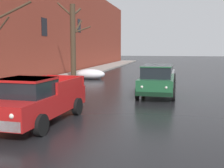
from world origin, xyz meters
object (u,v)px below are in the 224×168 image
at_px(bare_tree_mid_block, 73,40).
at_px(sedan_silver_parked_kerbside_mid, 164,73).
at_px(pickup_truck_red_approaching_near_lane, 36,100).
at_px(suv_green_parked_kerbside_close, 157,79).

bearing_deg(bare_tree_mid_block, sedan_silver_parked_kerbside_mid, 16.18).
relative_size(pickup_truck_red_approaching_near_lane, suv_green_parked_kerbside_close, 1.12).
bearing_deg(bare_tree_mid_block, suv_green_parked_kerbside_close, -36.97).
bearing_deg(sedan_silver_parked_kerbside_mid, suv_green_parked_kerbside_close, -90.73).
bearing_deg(suv_green_parked_kerbside_close, bare_tree_mid_block, 143.03).
distance_m(pickup_truck_red_approaching_near_lane, suv_green_parked_kerbside_close, 8.22).
relative_size(suv_green_parked_kerbside_close, sedan_silver_parked_kerbside_mid, 1.15).
height_order(bare_tree_mid_block, suv_green_parked_kerbside_close, bare_tree_mid_block).
bearing_deg(sedan_silver_parked_kerbside_mid, bare_tree_mid_block, -163.82).
height_order(bare_tree_mid_block, sedan_silver_parked_kerbside_mid, bare_tree_mid_block).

